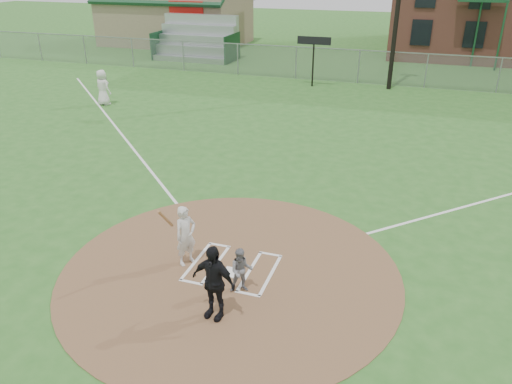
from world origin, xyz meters
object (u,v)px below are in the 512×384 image
(catcher, at_px, (241,270))
(ondeck_player, at_px, (103,87))
(umpire, at_px, (213,282))
(batter_at_plate, at_px, (186,236))
(home_plate, at_px, (232,273))

(catcher, distance_m, ondeck_player, 18.23)
(catcher, bearing_deg, umpire, -127.31)
(catcher, height_order, batter_at_plate, batter_at_plate)
(umpire, xyz_separation_m, batter_at_plate, (-1.47, 1.69, -0.07))
(home_plate, relative_size, batter_at_plate, 0.24)
(home_plate, bearing_deg, umpire, -82.13)
(catcher, xyz_separation_m, ondeck_player, (-12.58, 13.18, 0.34))
(umpire, distance_m, batter_at_plate, 2.24)
(home_plate, relative_size, umpire, 0.24)
(home_plate, height_order, ondeck_player, ondeck_player)
(catcher, bearing_deg, batter_at_plate, 135.21)
(home_plate, xyz_separation_m, catcher, (0.47, -0.59, 0.54))
(umpire, height_order, batter_at_plate, batter_at_plate)
(catcher, distance_m, umpire, 1.10)
(ondeck_player, bearing_deg, home_plate, 148.92)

